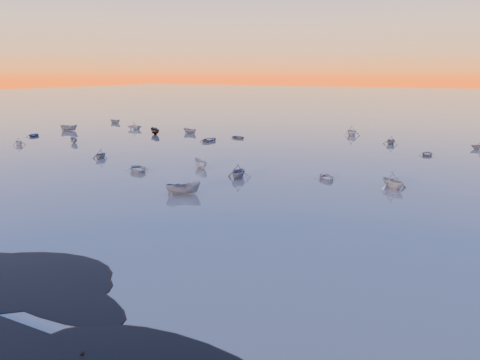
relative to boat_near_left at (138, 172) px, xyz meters
The scene contains 5 objects.
ground 70.38m from the boat_near_left, 77.91° to the left, with size 600.00×600.00×0.00m, color slate.
moored_fleet 26.33m from the boat_near_left, 55.96° to the left, with size 124.00×58.00×1.20m, color silver, non-canonical shape.
boat_near_left is the anchor object (origin of this frame).
boat_near_center 14.40m from the boat_near_left, 29.92° to the right, with size 3.89×1.65×1.35m, color gray.
boat_near_right 14.35m from the boat_near_left, 12.38° to the left, with size 3.92×1.76×1.37m, color gray.
Camera 1 is at (26.86, -17.78, 13.41)m, focal length 35.00 mm.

